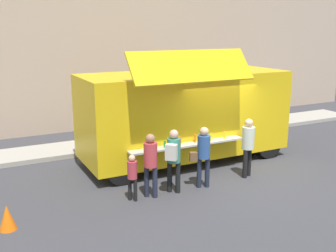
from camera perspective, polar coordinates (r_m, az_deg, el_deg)
ground_plane at (r=11.75m, az=9.25°, el=-7.04°), size 60.00×60.00×0.00m
curb_strip at (r=14.07m, az=-17.47°, el=-3.67°), size 28.00×1.60×0.15m
building_behind at (r=17.48m, az=-17.39°, el=12.83°), size 32.00×2.40×8.08m
food_truck_main at (r=12.56m, az=2.48°, el=1.85°), size 6.48×3.08×3.57m
traffic_cone_orange at (r=9.24m, az=-21.95°, el=-12.00°), size 0.36×0.36×0.55m
trash_bin at (r=16.73m, az=9.83°, el=0.82°), size 0.60×0.60×0.90m
customer_front_ordering at (r=10.54m, az=5.02°, el=-3.71°), size 0.54×0.36×1.66m
customer_mid_with_backpack at (r=10.12m, az=0.78°, el=-4.14°), size 0.51×0.52×1.67m
customer_rear_waiting at (r=9.89m, az=-2.51°, el=-4.84°), size 0.33×0.33×1.64m
customer_extra_browsing at (r=11.45m, az=11.34°, el=-2.32°), size 0.35×0.35×1.70m
child_near_queue at (r=9.81m, az=-5.12°, el=-6.76°), size 0.24×0.24×1.18m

